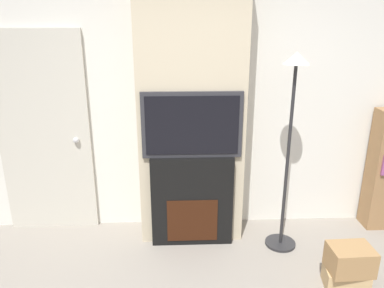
{
  "coord_description": "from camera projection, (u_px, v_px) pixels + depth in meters",
  "views": [
    {
      "loc": [
        -0.13,
        -1.58,
        2.12
      ],
      "look_at": [
        0.0,
        1.62,
        1.02
      ],
      "focal_mm": 35.0,
      "sensor_mm": 36.0,
      "label": 1
    }
  ],
  "objects": [
    {
      "name": "fireplace",
      "position": [
        192.0,
        201.0,
        3.57
      ],
      "size": [
        0.77,
        0.15,
        0.9
      ],
      "color": "black",
      "rests_on": "ground_plane"
    },
    {
      "name": "chimney_breast",
      "position": [
        191.0,
        104.0,
        3.46
      ],
      "size": [
        0.98,
        0.38,
        2.7
      ],
      "color": "beige",
      "rests_on": "ground_plane"
    },
    {
      "name": "entry_door",
      "position": [
        45.0,
        135.0,
        3.67
      ],
      "size": [
        0.89,
        0.09,
        2.02
      ],
      "color": "beige",
      "rests_on": "ground_plane"
    },
    {
      "name": "box_stack",
      "position": [
        348.0,
        267.0,
        3.02
      ],
      "size": [
        0.36,
        0.29,
        0.38
      ],
      "color": "tan",
      "rests_on": "ground_plane"
    },
    {
      "name": "television",
      "position": [
        192.0,
        125.0,
        3.32
      ],
      "size": [
        0.9,
        0.07,
        0.6
      ],
      "color": "#2D2D33",
      "rests_on": "fireplace"
    },
    {
      "name": "wall_back",
      "position": [
        190.0,
        99.0,
        3.66
      ],
      "size": [
        6.0,
        0.06,
        2.7
      ],
      "color": "silver",
      "rests_on": "ground_plane"
    },
    {
      "name": "floor_lamp",
      "position": [
        291.0,
        125.0,
        3.27
      ],
      "size": [
        0.29,
        0.29,
        1.84
      ],
      "color": "#262628",
      "rests_on": "ground_plane"
    }
  ]
}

